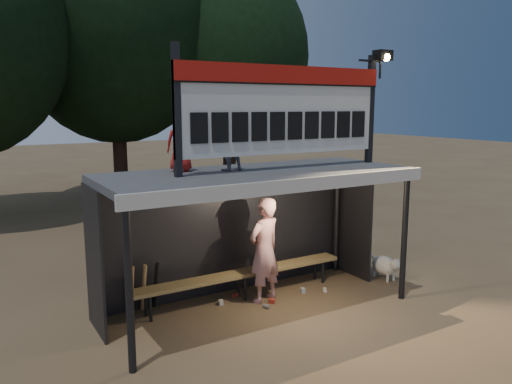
# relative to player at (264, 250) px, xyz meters

# --- Properties ---
(ground) EXTENTS (80.00, 80.00, 0.00)m
(ground) POSITION_rel_player_xyz_m (-0.27, -0.25, -0.91)
(ground) COLOR brown
(ground) RESTS_ON ground
(player) EXTENTS (0.75, 0.59, 1.82)m
(player) POSITION_rel_player_xyz_m (0.00, 0.00, 0.00)
(player) COLOR silver
(player) RESTS_ON ground
(child_a) EXTENTS (0.46, 0.37, 0.92)m
(child_a) POSITION_rel_player_xyz_m (-0.66, 0.02, 1.87)
(child_a) COLOR slate
(child_a) RESTS_ON dugout_shelter
(child_b) EXTENTS (0.53, 0.47, 0.91)m
(child_b) POSITION_rel_player_xyz_m (-1.36, 0.30, 1.86)
(child_b) COLOR #B01F1B
(child_b) RESTS_ON dugout_shelter
(dugout_shelter) EXTENTS (5.10, 2.08, 2.32)m
(dugout_shelter) POSITION_rel_player_xyz_m (-0.27, -0.00, 0.94)
(dugout_shelter) COLOR #3F3F41
(dugout_shelter) RESTS_ON ground
(scoreboard_assembly) EXTENTS (4.10, 0.27, 1.99)m
(scoreboard_assembly) POSITION_rel_player_xyz_m (0.28, -0.26, 2.41)
(scoreboard_assembly) COLOR black
(scoreboard_assembly) RESTS_ON dugout_shelter
(bench) EXTENTS (4.00, 0.35, 0.48)m
(bench) POSITION_rel_player_xyz_m (-0.27, 0.30, -0.48)
(bench) COLOR olive
(bench) RESTS_ON ground
(tree_mid) EXTENTS (7.22, 7.22, 10.36)m
(tree_mid) POSITION_rel_player_xyz_m (0.73, 11.25, 5.26)
(tree_mid) COLOR #321F16
(tree_mid) RESTS_ON ground
(tree_right) EXTENTS (6.08, 6.08, 8.72)m
(tree_right) POSITION_rel_player_xyz_m (4.73, 10.25, 4.28)
(tree_right) COLOR black
(tree_right) RESTS_ON ground
(dog) EXTENTS (0.36, 0.81, 0.49)m
(dog) POSITION_rel_player_xyz_m (2.60, -0.29, -0.63)
(dog) COLOR white
(dog) RESTS_ON ground
(bats) EXTENTS (0.47, 0.32, 0.84)m
(bats) POSITION_rel_player_xyz_m (-1.95, 0.57, -0.48)
(bats) COLOR #A77A4E
(bats) RESTS_ON ground
(litter) EXTENTS (2.00, 0.82, 0.08)m
(litter) POSITION_rel_player_xyz_m (0.13, -0.02, -0.87)
(litter) COLOR #B1301E
(litter) RESTS_ON ground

